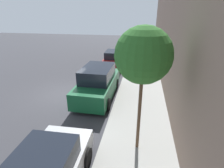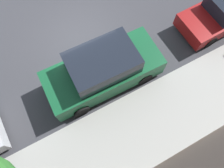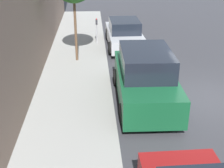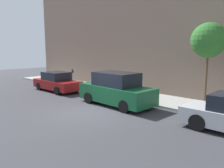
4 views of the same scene
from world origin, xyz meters
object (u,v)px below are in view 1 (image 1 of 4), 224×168
(parking_meter_far, at_px, (132,56))
(parked_sedan_third, at_px, (114,60))
(parked_suv_second, at_px, (98,83))
(street_tree, at_px, (143,56))
(fire_hydrant, at_px, (132,57))

(parking_meter_far, bearing_deg, parked_sedan_third, -172.43)
(parked_sedan_third, distance_m, parking_meter_far, 1.76)
(parked_suv_second, xyz_separation_m, street_tree, (2.65, -4.25, 2.86))
(parked_sedan_third, bearing_deg, fire_hydrant, 51.51)
(parked_suv_second, bearing_deg, parked_sedan_third, 90.76)
(parked_sedan_third, relative_size, parking_meter_far, 3.00)
(parked_sedan_third, xyz_separation_m, street_tree, (2.74, -10.80, 3.07))
(parked_suv_second, distance_m, fire_hydrant, 8.72)
(parking_meter_far, distance_m, street_tree, 11.40)
(parked_suv_second, relative_size, parking_meter_far, 3.20)
(parked_suv_second, height_order, street_tree, street_tree)
(parked_suv_second, xyz_separation_m, fire_hydrant, (1.52, 8.57, -0.44))
(parked_sedan_third, height_order, parking_meter_far, parking_meter_far)
(street_tree, xyz_separation_m, fire_hydrant, (-1.13, 12.82, -3.30))
(parked_suv_second, distance_m, parking_meter_far, 6.97)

